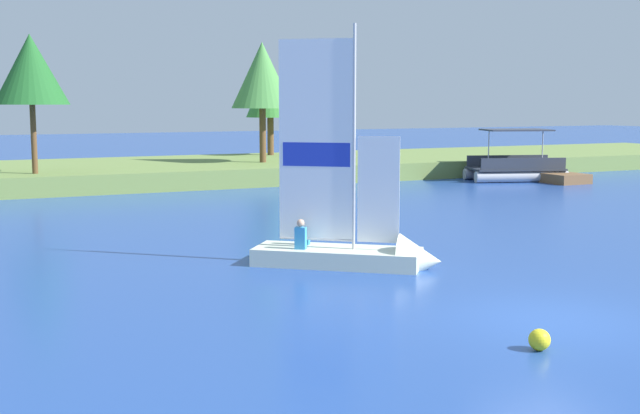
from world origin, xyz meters
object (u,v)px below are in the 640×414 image
object	(u,v)px
shoreline_tree_left	(31,70)
shoreline_tree_midleft	(262,76)
pontoon_boat	(515,168)
shoreline_tree_centre	(270,88)
channel_buoy	(539,340)
sailboat	(366,249)
wooden_dock	(539,175)

from	to	relation	value
shoreline_tree_left	shoreline_tree_midleft	distance (m)	12.31
pontoon_boat	shoreline_tree_centre	bearing A→B (deg)	144.97
shoreline_tree_midleft	pontoon_boat	distance (m)	14.57
pontoon_boat	channel_buoy	world-z (taller)	pontoon_boat
sailboat	pontoon_boat	size ratio (longest dim) A/B	1.19
pontoon_boat	shoreline_tree_midleft	bearing A→B (deg)	168.81
shoreline_tree_centre	channel_buoy	bearing A→B (deg)	-104.85
shoreline_tree_midleft	wooden_dock	xyz separation A→B (m)	(13.50, -6.74, -5.38)
pontoon_boat	sailboat	bearing A→B (deg)	-119.75
wooden_dock	pontoon_boat	world-z (taller)	pontoon_boat
sailboat	channel_buoy	size ratio (longest dim) A/B	17.59
channel_buoy	pontoon_boat	bearing A→B (deg)	52.24
shoreline_tree_midleft	shoreline_tree_centre	size ratio (longest dim) A/B	1.09
shoreline_tree_left	sailboat	size ratio (longest dim) A/B	0.96
sailboat	shoreline_tree_centre	bearing A→B (deg)	111.76
shoreline_tree_centre	pontoon_boat	distance (m)	15.93
sailboat	wooden_dock	bearing A→B (deg)	79.33
shoreline_tree_left	shoreline_tree_midleft	xyz separation A→B (m)	(12.12, 2.15, -0.05)
shoreline_tree_left	channel_buoy	bearing A→B (deg)	-80.12
channel_buoy	shoreline_tree_centre	bearing A→B (deg)	75.15
shoreline_tree_left	wooden_dock	xyz separation A→B (m)	(25.62, -4.59, -5.43)
shoreline_tree_left	shoreline_tree_centre	xyz separation A→B (m)	(14.81, 7.74, -0.63)
sailboat	channel_buoy	world-z (taller)	sailboat
shoreline_tree_midleft	shoreline_tree_left	bearing A→B (deg)	-169.93
shoreline_tree_left	channel_buoy	xyz separation A→B (m)	(5.06, -29.05, -5.49)
sailboat	channel_buoy	xyz separation A→B (m)	(-0.72, -7.59, -0.29)
shoreline_tree_midleft	sailboat	xyz separation A→B (m)	(-6.34, -23.61, -5.16)
pontoon_boat	channel_buoy	distance (m)	31.18
shoreline_tree_centre	channel_buoy	world-z (taller)	shoreline_tree_centre
pontoon_boat	channel_buoy	size ratio (longest dim) A/B	14.78
shoreline_tree_centre	wooden_dock	distance (m)	17.08
channel_buoy	sailboat	bearing A→B (deg)	84.59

